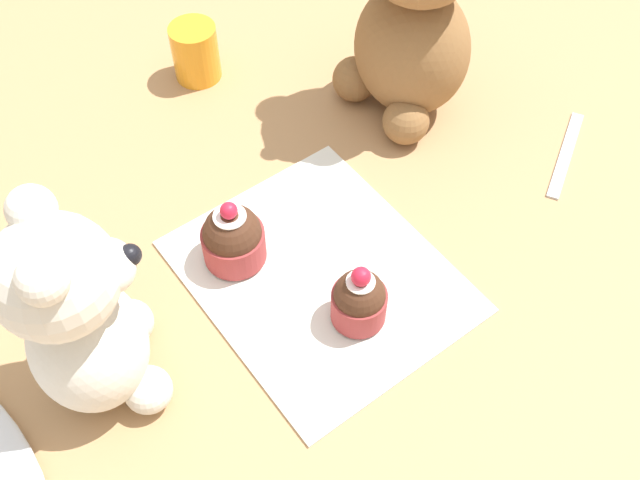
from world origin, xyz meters
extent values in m
plane|color=tan|center=(0.00, 0.00, 0.00)|extent=(4.00, 4.00, 0.00)
cube|color=silver|center=(0.00, 0.00, 0.00)|extent=(0.25, 0.21, 0.01)
ellipsoid|color=silver|center=(0.03, 0.20, 0.06)|extent=(0.12, 0.11, 0.11)
sphere|color=silver|center=(0.03, 0.20, 0.15)|extent=(0.09, 0.09, 0.09)
ellipsoid|color=silver|center=(0.02, 0.17, 0.15)|extent=(0.05, 0.05, 0.03)
sphere|color=black|center=(0.01, 0.15, 0.15)|extent=(0.02, 0.02, 0.02)
sphere|color=silver|center=(0.00, 0.21, 0.19)|extent=(0.03, 0.03, 0.03)
sphere|color=silver|center=(0.06, 0.19, 0.19)|extent=(0.03, 0.03, 0.03)
sphere|color=silver|center=(-0.01, 0.18, 0.02)|extent=(0.04, 0.04, 0.04)
sphere|color=silver|center=(0.05, 0.16, 0.02)|extent=(0.04, 0.04, 0.04)
ellipsoid|color=olive|center=(0.13, -0.21, 0.07)|extent=(0.13, 0.11, 0.14)
sphere|color=olive|center=(0.17, -0.17, 0.02)|extent=(0.05, 0.05, 0.05)
sphere|color=olive|center=(0.09, -0.17, 0.02)|extent=(0.05, 0.05, 0.05)
cylinder|color=#993333|center=(0.06, 0.05, 0.02)|extent=(0.06, 0.06, 0.03)
sphere|color=#472819|center=(0.06, 0.05, 0.04)|extent=(0.05, 0.05, 0.05)
cylinder|color=white|center=(0.06, 0.05, 0.06)|extent=(0.03, 0.03, 0.00)
sphere|color=red|center=(0.06, 0.05, 0.07)|extent=(0.02, 0.02, 0.02)
cylinder|color=#993333|center=(-0.05, 0.00, 0.02)|extent=(0.05, 0.05, 0.03)
sphere|color=#472819|center=(-0.05, 0.00, 0.04)|extent=(0.04, 0.04, 0.04)
cylinder|color=white|center=(-0.05, 0.00, 0.06)|extent=(0.02, 0.02, 0.00)
sphere|color=red|center=(-0.05, 0.00, 0.07)|extent=(0.02, 0.02, 0.02)
cylinder|color=orange|center=(0.30, -0.05, 0.03)|extent=(0.05, 0.05, 0.06)
cube|color=silver|center=(-0.03, -0.29, 0.00)|extent=(0.07, 0.11, 0.01)
camera|label=1|loc=(-0.30, 0.23, 0.56)|focal=42.00mm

